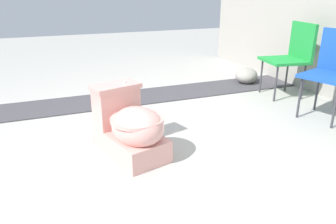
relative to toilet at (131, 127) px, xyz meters
name	(u,v)px	position (x,y,z in m)	size (l,w,h in m)	color
ground_plane	(148,149)	(-0.03, 0.14, -0.22)	(14.00, 14.00, 0.00)	#A8A59E
gravel_strip	(155,95)	(-1.30, 0.64, -0.21)	(0.56, 8.00, 0.01)	#423F44
toilet	(131,127)	(0.00, 0.00, 0.00)	(0.71, 0.53, 0.52)	#E09E93
folding_chair_left	(293,52)	(-0.75, 2.11, 0.29)	(0.50, 0.50, 0.83)	#1E8C38
folding_chair_middle	(336,65)	(-0.06, 2.02, 0.29)	(0.56, 0.56, 0.83)	#1947B2
boulder_near	(246,76)	(-1.37, 1.95, -0.12)	(0.35, 0.29, 0.20)	gray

